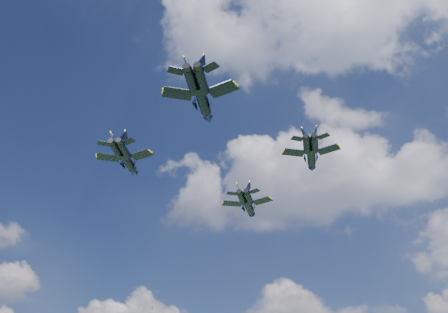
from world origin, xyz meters
TOP-DOWN VIEW (x-y plane):
  - jet_lead at (-7.50, 18.62)m, footprint 12.21×15.90m
  - jet_left at (-27.29, -5.33)m, footprint 12.48×16.53m
  - jet_right at (11.42, 0.51)m, footprint 11.36×14.93m
  - jet_slot at (-3.37, -20.98)m, footprint 13.40×17.73m

SIDE VIEW (x-z plane):
  - jet_right at x=11.42m, z-range 53.67..57.20m
  - jet_lead at x=-7.50m, z-range 53.77..57.54m
  - jet_slot at x=-3.37m, z-range 55.81..59.99m
  - jet_left at x=-27.29m, z-range 56.91..60.80m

